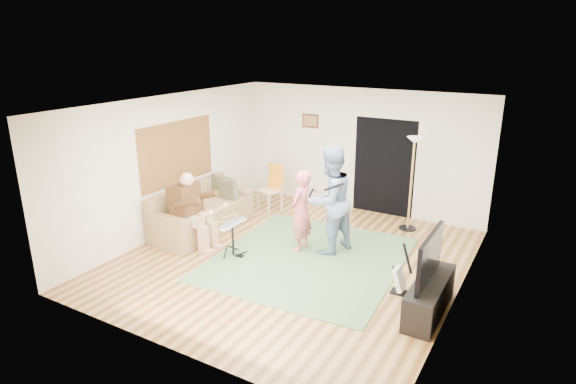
% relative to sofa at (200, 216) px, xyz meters
% --- Properties ---
extents(floor, '(6.00, 6.00, 0.00)m').
position_rel_sofa_xyz_m(floor, '(2.30, -0.24, -0.30)').
color(floor, brown).
rests_on(floor, ground).
extents(walls, '(5.50, 6.00, 2.70)m').
position_rel_sofa_xyz_m(walls, '(2.30, -0.24, 1.05)').
color(walls, beige).
rests_on(walls, floor).
extents(ceiling, '(6.00, 6.00, 0.00)m').
position_rel_sofa_xyz_m(ceiling, '(2.30, -0.24, 2.40)').
color(ceiling, white).
rests_on(ceiling, walls).
extents(window_blinds, '(0.00, 2.05, 2.05)m').
position_rel_sofa_xyz_m(window_blinds, '(-0.44, -0.04, 1.25)').
color(window_blinds, brown).
rests_on(window_blinds, walls).
extents(doorway, '(2.10, 0.00, 2.10)m').
position_rel_sofa_xyz_m(doorway, '(2.85, 2.75, 0.75)').
color(doorway, black).
rests_on(doorway, walls).
extents(picture_frame, '(0.42, 0.03, 0.32)m').
position_rel_sofa_xyz_m(picture_frame, '(1.05, 2.75, 1.60)').
color(picture_frame, '#3F2314').
rests_on(picture_frame, walls).
extents(area_rug, '(3.29, 3.59, 0.02)m').
position_rel_sofa_xyz_m(area_rug, '(2.53, -0.09, -0.29)').
color(area_rug, '#4C7144').
rests_on(area_rug, floor).
extents(sofa, '(0.92, 2.23, 0.90)m').
position_rel_sofa_xyz_m(sofa, '(0.00, 0.00, 0.00)').
color(sofa, '#937349').
rests_on(sofa, floor).
extents(drummer, '(0.91, 0.51, 1.40)m').
position_rel_sofa_xyz_m(drummer, '(0.43, -0.65, 0.24)').
color(drummer, '#482B14').
rests_on(drummer, sofa).
extents(drum_kit, '(0.36, 0.64, 0.66)m').
position_rel_sofa_xyz_m(drum_kit, '(1.30, -0.65, -0.01)').
color(drum_kit, black).
rests_on(drum_kit, floor).
extents(singer, '(0.37, 0.55, 1.50)m').
position_rel_sofa_xyz_m(singer, '(2.21, 0.19, 0.45)').
color(singer, '#CE5961').
rests_on(singer, floor).
extents(microphone, '(0.06, 0.06, 0.24)m').
position_rel_sofa_xyz_m(microphone, '(2.41, 0.19, 0.82)').
color(microphone, black).
rests_on(microphone, singer).
extents(guitarist, '(1.00, 1.13, 1.95)m').
position_rel_sofa_xyz_m(guitarist, '(2.69, 0.38, 0.67)').
color(guitarist, '#7083A4').
rests_on(guitarist, floor).
extents(guitar_held, '(0.25, 0.61, 0.26)m').
position_rel_sofa_xyz_m(guitar_held, '(2.89, 0.38, 1.02)').
color(guitar_held, white).
rests_on(guitar_held, guitarist).
extents(guitar_spare, '(0.30, 0.27, 0.83)m').
position_rel_sofa_xyz_m(guitar_spare, '(4.27, -0.46, -0.06)').
color(guitar_spare, black).
rests_on(guitar_spare, floor).
extents(torchiere_lamp, '(0.34, 0.34, 1.90)m').
position_rel_sofa_xyz_m(torchiere_lamp, '(3.63, 2.13, 1.00)').
color(torchiere_lamp, black).
rests_on(torchiere_lamp, floor).
extents(dining_chair, '(0.56, 0.59, 1.04)m').
position_rel_sofa_xyz_m(dining_chair, '(0.63, 1.69, 0.07)').
color(dining_chair, '#D1B587').
rests_on(dining_chair, floor).
extents(tv_cabinet, '(0.40, 1.40, 0.50)m').
position_rel_sofa_xyz_m(tv_cabinet, '(4.80, -0.78, -0.05)').
color(tv_cabinet, black).
rests_on(tv_cabinet, floor).
extents(television, '(0.06, 1.14, 0.70)m').
position_rel_sofa_xyz_m(television, '(4.75, -0.78, 0.55)').
color(television, black).
rests_on(television, tv_cabinet).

